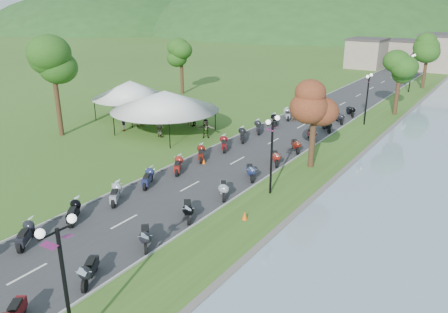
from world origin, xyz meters
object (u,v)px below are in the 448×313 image
Objects in this scene: streetlamp_near at (65,288)px; pedestrian_a at (190,125)px; pedestrian_b at (160,137)px; pedestrian_c at (123,131)px; vendor_tent_main at (165,112)px.

streetlamp_near reaches higher than pedestrian_a.
pedestrian_b is at bearing 124.71° from streetlamp_near.
pedestrian_b is at bearing 49.48° from pedestrian_c.
pedestrian_c is (-18.90, 20.66, -2.50)m from streetlamp_near.
vendor_tent_main is 3.62× the size of pedestrian_c.
pedestrian_c is (-4.21, -0.55, 0.00)m from pedestrian_b.
pedestrian_b is 4.24m from pedestrian_c.
vendor_tent_main is 4.66m from pedestrian_c.
pedestrian_a is at bearing 86.14° from vendor_tent_main.
vendor_tent_main reaches higher than pedestrian_a.
pedestrian_a is at bearing 119.98° from streetlamp_near.
vendor_tent_main is 3.85× the size of pedestrian_b.
vendor_tent_main is at bearing 67.67° from pedestrian_c.
pedestrian_a is 1.03× the size of pedestrian_b.
pedestrian_a is 4.58m from pedestrian_b.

